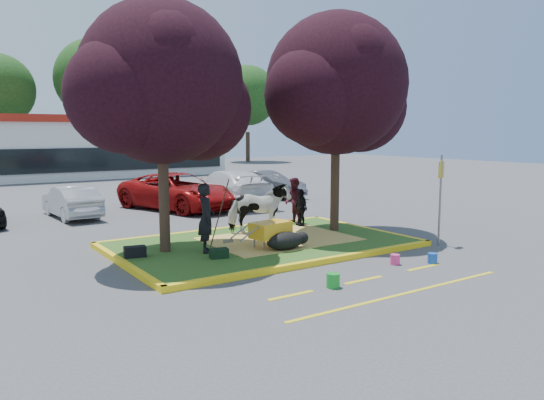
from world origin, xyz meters
TOP-DOWN VIEW (x-y plane):
  - ground at (0.00, 0.00)m, footprint 90.00×90.00m
  - median_island at (0.00, 0.00)m, footprint 8.00×5.00m
  - curb_near at (0.00, -2.58)m, footprint 8.30×0.16m
  - curb_far at (0.00, 2.58)m, footprint 8.30×0.16m
  - curb_left at (-4.08, 0.00)m, footprint 0.16×5.30m
  - curb_right at (4.08, 0.00)m, footprint 0.16×5.30m
  - straw_bedding at (0.60, 0.00)m, footprint 4.20×3.00m
  - tree_purple_left at (-2.78, 0.38)m, footprint 5.06×4.20m
  - tree_purple_right at (2.92, 0.18)m, footprint 5.30×4.40m
  - fire_lane_stripe_a at (-2.00, -4.20)m, footprint 1.10×0.12m
  - fire_lane_stripe_b at (0.00, -4.20)m, footprint 1.10×0.12m
  - fire_lane_stripe_c at (2.00, -4.20)m, footprint 1.10×0.12m
  - fire_lane_long at (0.00, -5.40)m, footprint 6.00×0.10m
  - retail_building at (2.00, 27.98)m, footprint 20.40×8.40m
  - treeline at (1.23, 37.61)m, footprint 46.58×7.80m
  - cow at (0.55, 1.03)m, footprint 2.05×1.47m
  - calf at (-0.06, -1.25)m, footprint 1.26×0.97m
  - handler at (-1.94, -0.32)m, footprint 0.67×0.78m
  - visitor_a at (2.57, 1.92)m, footprint 0.66×0.82m
  - visitor_b at (2.44, 1.38)m, footprint 0.41×0.77m
  - wheelbarrow at (-0.27, -0.88)m, footprint 1.93×0.81m
  - gear_bag_dark at (-3.70, 0.19)m, footprint 0.59×0.39m
  - gear_bag_green at (-1.98, -1.09)m, footprint 0.51×0.38m
  - sign_post at (4.42, -2.70)m, footprint 0.36×0.14m
  - bucket_green at (-0.93, -4.25)m, footprint 0.31×0.31m
  - bucket_pink at (1.64, -3.60)m, footprint 0.28×0.28m
  - bucket_blue at (2.52, -4.04)m, footprint 0.24×0.24m
  - car_silver at (-3.29, 8.43)m, footprint 1.52×3.84m
  - car_red at (1.01, 8.17)m, footprint 4.17×6.11m
  - car_white at (3.50, 8.20)m, footprint 2.37×5.52m
  - car_grey at (6.30, 9.41)m, footprint 2.87×4.31m

SIDE VIEW (x-z plane):
  - ground at x=0.00m, z-range 0.00..0.00m
  - fire_lane_stripe_a at x=-2.00m, z-range 0.00..0.01m
  - fire_lane_stripe_b at x=0.00m, z-range 0.00..0.01m
  - fire_lane_stripe_c at x=2.00m, z-range 0.00..0.01m
  - fire_lane_long at x=0.00m, z-range 0.00..0.01m
  - median_island at x=0.00m, z-range 0.00..0.15m
  - curb_near at x=0.00m, z-range 0.00..0.15m
  - curb_far at x=0.00m, z-range 0.00..0.15m
  - curb_left at x=-4.08m, z-range 0.00..0.15m
  - curb_right at x=4.08m, z-range 0.00..0.15m
  - bucket_pink at x=1.64m, z-range 0.00..0.26m
  - bucket_blue at x=2.52m, z-range 0.00..0.26m
  - straw_bedding at x=0.60m, z-range 0.15..0.16m
  - bucket_green at x=-0.93m, z-range 0.00..0.31m
  - gear_bag_green at x=-1.98m, z-range 0.15..0.39m
  - gear_bag_dark at x=-3.70m, z-range 0.15..0.42m
  - calf at x=-0.06m, z-range 0.15..0.63m
  - car_silver at x=-3.29m, z-range 0.00..1.24m
  - wheelbarrow at x=-0.27m, z-range 0.29..1.01m
  - car_grey at x=6.30m, z-range 0.00..1.34m
  - visitor_b at x=2.44m, z-range 0.15..1.40m
  - car_red at x=1.01m, z-range 0.00..1.55m
  - car_white at x=3.50m, z-range 0.00..1.58m
  - cow at x=0.55m, z-range 0.15..1.73m
  - visitor_a at x=2.57m, z-range 0.15..1.73m
  - handler at x=-1.94m, z-range 0.15..1.96m
  - sign_post at x=4.42m, z-range 0.32..2.95m
  - retail_building at x=2.00m, z-range 0.05..4.45m
  - tree_purple_left at x=-2.78m, z-range 1.10..7.61m
  - tree_purple_right at x=2.92m, z-range 1.15..7.97m
  - treeline at x=1.23m, z-range 0.42..15.05m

